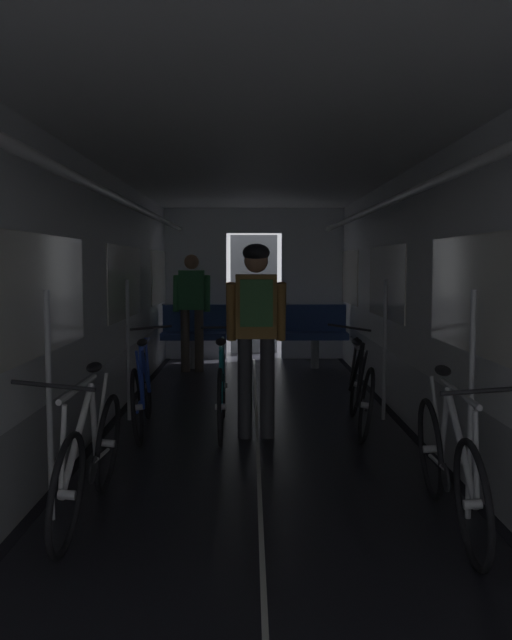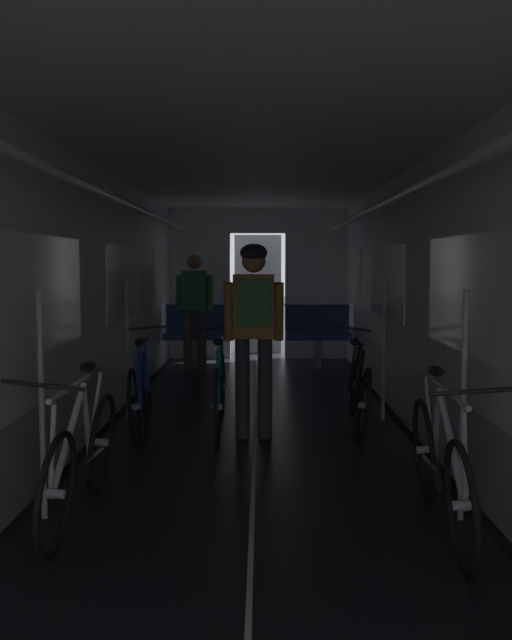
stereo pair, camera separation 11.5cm
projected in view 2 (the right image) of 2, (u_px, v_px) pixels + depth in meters
train_car_shell at (254, 246)px, 5.43m from camera, size 3.14×12.34×2.57m
bench_seat_far_left at (197, 330)px, 9.99m from camera, size 0.98×0.51×0.95m
bench_seat_far_right at (317, 330)px, 9.98m from camera, size 0.98×0.51×0.95m
bicycle_white at (81, 457)px, 4.07m from camera, size 0.44×1.69×0.95m
bicycle_blue at (141, 390)px, 6.20m from camera, size 0.44×1.69×0.95m
bicycle_black at (359, 389)px, 6.26m from camera, size 0.44×1.69×0.96m
bicycle_silver at (441, 465)px, 3.89m from camera, size 0.44×1.69×0.95m
person_cyclist_aisle at (254, 319)px, 5.88m from camera, size 0.53×0.39×1.73m
bicycle_teal_in_aisle at (220, 390)px, 6.20m from camera, size 0.44×1.69×0.93m
person_standing_near_bench at (195, 304)px, 9.58m from camera, size 0.53×0.23×1.69m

